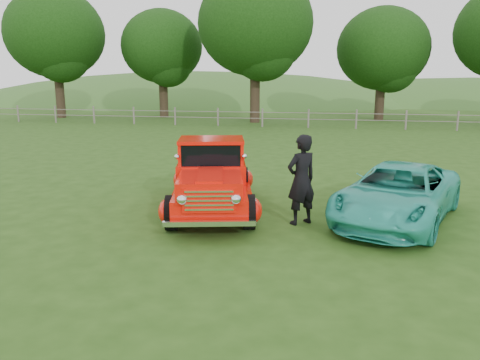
% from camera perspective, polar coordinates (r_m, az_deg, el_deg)
% --- Properties ---
extents(ground, '(140.00, 140.00, 0.00)m').
position_cam_1_polar(ground, '(9.22, 0.97, -7.88)').
color(ground, '#254612').
rests_on(ground, ground).
extents(distant_hills, '(116.00, 60.00, 18.00)m').
position_cam_1_polar(distant_hills, '(68.65, 6.44, 5.88)').
color(distant_hills, '#355C22').
rests_on(distant_hills, ground).
extents(fence_line, '(48.00, 0.12, 1.20)m').
position_cam_1_polar(fence_line, '(30.66, 8.34, 7.45)').
color(fence_line, slate).
rests_on(fence_line, ground).
extents(tree_far_west, '(7.60, 7.60, 9.93)m').
position_cam_1_polar(tree_far_west, '(40.81, -21.62, 16.22)').
color(tree_far_west, black).
rests_on(tree_far_west, ground).
extents(tree_mid_west, '(6.40, 6.40, 8.46)m').
position_cam_1_polar(tree_mid_west, '(39.01, -9.51, 15.73)').
color(tree_mid_west, black).
rests_on(tree_mid_west, ground).
extents(tree_near_west, '(8.00, 8.00, 10.42)m').
position_cam_1_polar(tree_near_west, '(34.16, 1.89, 18.48)').
color(tree_near_west, black).
rests_on(tree_near_west, ground).
extents(tree_near_east, '(6.80, 6.80, 8.33)m').
position_cam_1_polar(tree_near_east, '(37.73, 17.03, 15.03)').
color(tree_near_east, black).
rests_on(tree_near_east, ground).
extents(red_pickup, '(3.04, 5.25, 1.78)m').
position_cam_1_polar(red_pickup, '(11.38, -3.45, 0.21)').
color(red_pickup, black).
rests_on(red_pickup, ground).
extents(teal_sedan, '(3.61, 5.04, 1.27)m').
position_cam_1_polar(teal_sedan, '(11.12, 18.70, -1.57)').
color(teal_sedan, teal).
rests_on(teal_sedan, ground).
extents(man, '(0.87, 0.84, 2.00)m').
position_cam_1_polar(man, '(10.33, 7.50, 0.02)').
color(man, black).
rests_on(man, ground).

